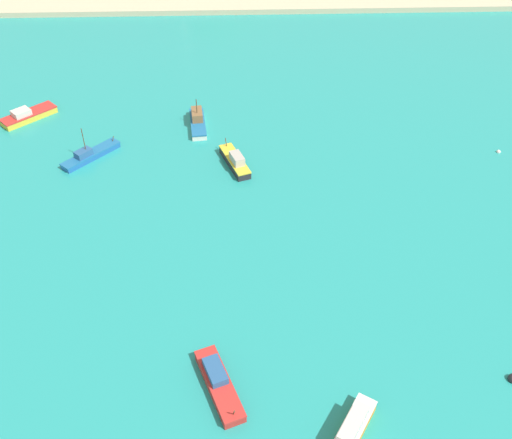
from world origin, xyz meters
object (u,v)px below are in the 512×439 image
(fishing_boat_0, at_px, (348,438))
(fishing_boat_7, at_px, (235,161))
(fishing_boat_3, at_px, (198,121))
(fishing_boat_1, at_px, (90,155))
(fishing_boat_4, at_px, (219,383))
(buoy_1, at_px, (499,152))
(fishing_boat_6, at_px, (28,115))

(fishing_boat_0, bearing_deg, fishing_boat_7, 102.37)
(fishing_boat_3, bearing_deg, fishing_boat_1, -150.91)
(fishing_boat_1, height_order, fishing_boat_3, fishing_boat_1)
(fishing_boat_0, height_order, fishing_boat_4, fishing_boat_0)
(fishing_boat_4, distance_m, fishing_boat_7, 38.98)
(fishing_boat_7, height_order, buoy_1, fishing_boat_7)
(fishing_boat_6, distance_m, buoy_1, 77.11)
(fishing_boat_6, relative_size, fishing_boat_7, 1.00)
(fishing_boat_0, height_order, fishing_boat_1, fishing_boat_1)
(fishing_boat_3, xyz_separation_m, buoy_1, (47.26, -9.63, -0.76))
(fishing_boat_0, distance_m, fishing_boat_1, 58.10)
(fishing_boat_0, relative_size, fishing_boat_4, 1.03)
(fishing_boat_1, bearing_deg, buoy_1, -0.57)
(fishing_boat_3, height_order, fishing_boat_7, fishing_boat_3)
(fishing_boat_3, bearing_deg, buoy_1, -11.52)
(fishing_boat_1, bearing_deg, fishing_boat_7, -7.40)
(fishing_boat_7, relative_size, buoy_1, 13.74)
(fishing_boat_3, xyz_separation_m, fishing_boat_7, (6.13, -11.90, 0.02))
(fishing_boat_1, distance_m, fishing_boat_6, 17.55)
(fishing_boat_3, height_order, buoy_1, fishing_boat_3)
(fishing_boat_6, xyz_separation_m, fishing_boat_7, (34.90, -15.13, 0.15))
(fishing_boat_4, xyz_separation_m, fishing_boat_6, (-32.93, 54.06, -0.00))
(fishing_boat_3, distance_m, fishing_boat_4, 51.00)
(buoy_1, bearing_deg, fishing_boat_0, -123.17)
(fishing_boat_1, height_order, fishing_boat_6, fishing_boat_1)
(fishing_boat_6, bearing_deg, fishing_boat_4, -58.65)
(fishing_boat_4, bearing_deg, buoy_1, 43.71)
(fishing_boat_3, distance_m, fishing_boat_6, 28.95)
(fishing_boat_6, distance_m, fishing_boat_7, 38.04)
(fishing_boat_1, bearing_deg, fishing_boat_6, 135.80)
(fishing_boat_4, relative_size, fishing_boat_7, 1.06)
(fishing_boat_0, distance_m, fishing_boat_3, 59.52)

